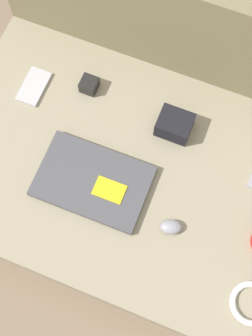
# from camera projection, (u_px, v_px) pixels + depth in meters

# --- Properties ---
(ground_plane) EXTENTS (8.00, 8.00, 0.00)m
(ground_plane) POSITION_uv_depth(u_px,v_px,m) (126.00, 184.00, 1.52)
(ground_plane) COLOR #7A6651
(couch_seat) EXTENTS (1.12, 0.74, 0.13)m
(couch_seat) POSITION_uv_depth(u_px,v_px,m) (126.00, 177.00, 1.46)
(couch_seat) COLOR gray
(couch_seat) RESTS_ON ground_plane
(couch_backrest) EXTENTS (1.12, 0.20, 0.49)m
(couch_backrest) POSITION_uv_depth(u_px,v_px,m) (183.00, 24.00, 1.43)
(couch_backrest) COLOR #756B4C
(couch_backrest) RESTS_ON ground_plane
(laptop) EXTENTS (0.33, 0.22, 0.03)m
(laptop) POSITION_uv_depth(u_px,v_px,m) (93.00, 181.00, 1.37)
(laptop) COLOR #47474C
(laptop) RESTS_ON couch_seat
(computer_mouse) EXTENTS (0.07, 0.06, 0.03)m
(computer_mouse) POSITION_uv_depth(u_px,v_px,m) (171.00, 227.00, 1.32)
(computer_mouse) COLOR gray
(computer_mouse) RESTS_ON couch_seat
(phone_black) EXTENTS (0.07, 0.13, 0.01)m
(phone_black) POSITION_uv_depth(u_px,v_px,m) (34.00, 87.00, 1.48)
(phone_black) COLOR #B7B7BC
(phone_black) RESTS_ON couch_seat
(camera_pouch) EXTENTS (0.10, 0.09, 0.06)m
(camera_pouch) POSITION_uv_depth(u_px,v_px,m) (175.00, 125.00, 1.41)
(camera_pouch) COLOR black
(camera_pouch) RESTS_ON couch_seat
(charger_brick) EXTENTS (0.05, 0.05, 0.04)m
(charger_brick) POSITION_uv_depth(u_px,v_px,m) (89.00, 85.00, 1.47)
(charger_brick) COLOR black
(charger_brick) RESTS_ON couch_seat
(cable_coil) EXTENTS (0.12, 0.12, 0.02)m
(cable_coil) POSITION_uv_depth(u_px,v_px,m) (252.00, 303.00, 1.26)
(cable_coil) COLOR white
(cable_coil) RESTS_ON couch_seat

